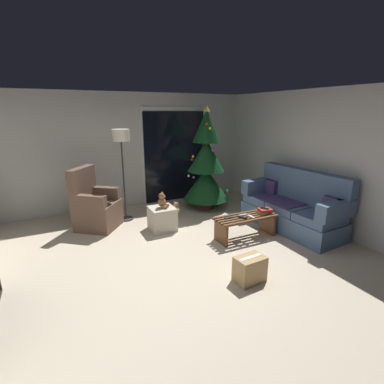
# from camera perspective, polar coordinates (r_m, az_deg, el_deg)

# --- Properties ---
(ground_plane) EXTENTS (7.00, 7.00, 0.00)m
(ground_plane) POSITION_cam_1_polar(r_m,az_deg,el_deg) (4.20, -0.69, -14.30)
(ground_plane) COLOR beige
(wall_back) EXTENTS (5.72, 0.12, 2.50)m
(wall_back) POSITION_cam_1_polar(r_m,az_deg,el_deg) (6.59, -12.43, 8.00)
(wall_back) COLOR beige
(wall_back) RESTS_ON ground
(wall_right) EXTENTS (0.12, 6.00, 2.50)m
(wall_right) POSITION_cam_1_polar(r_m,az_deg,el_deg) (5.57, 26.95, 5.26)
(wall_right) COLOR beige
(wall_right) RESTS_ON ground
(patio_door_frame) EXTENTS (1.60, 0.02, 2.20)m
(patio_door_frame) POSITION_cam_1_polar(r_m,az_deg,el_deg) (6.87, -3.50, 7.40)
(patio_door_frame) COLOR silver
(patio_door_frame) RESTS_ON ground
(patio_door_glass) EXTENTS (1.50, 0.02, 2.10)m
(patio_door_glass) POSITION_cam_1_polar(r_m,az_deg,el_deg) (6.86, -3.44, 6.96)
(patio_door_glass) COLOR black
(patio_door_glass) RESTS_ON ground
(couch) EXTENTS (0.90, 1.98, 1.08)m
(couch) POSITION_cam_1_polar(r_m,az_deg,el_deg) (5.59, 19.52, -2.89)
(couch) COLOR slate
(couch) RESTS_ON ground
(coffee_table) EXTENTS (1.10, 0.40, 0.39)m
(coffee_table) POSITION_cam_1_polar(r_m,az_deg,el_deg) (5.00, 10.63, -6.14)
(coffee_table) COLOR brown
(coffee_table) RESTS_ON ground
(remote_black) EXTENTS (0.09, 0.16, 0.02)m
(remote_black) POSITION_cam_1_polar(r_m,az_deg,el_deg) (4.85, 10.04, -5.02)
(remote_black) COLOR black
(remote_black) RESTS_ON coffee_table
(remote_silver) EXTENTS (0.16, 0.05, 0.02)m
(remote_silver) POSITION_cam_1_polar(r_m,az_deg,el_deg) (4.96, 10.04, -4.53)
(remote_silver) COLOR #ADADB2
(remote_silver) RESTS_ON coffee_table
(remote_white) EXTENTS (0.05, 0.16, 0.02)m
(remote_white) POSITION_cam_1_polar(r_m,az_deg,el_deg) (4.91, 11.67, -4.84)
(remote_white) COLOR silver
(remote_white) RESTS_ON coffee_table
(remote_graphite) EXTENTS (0.16, 0.05, 0.02)m
(remote_graphite) POSITION_cam_1_polar(r_m,az_deg,el_deg) (4.80, 7.34, -5.09)
(remote_graphite) COLOR #333338
(remote_graphite) RESTS_ON coffee_table
(book_stack) EXTENTS (0.26, 0.22, 0.08)m
(book_stack) POSITION_cam_1_polar(r_m,az_deg,el_deg) (5.16, 14.28, -3.64)
(book_stack) COLOR #B79333
(book_stack) RESTS_ON coffee_table
(cell_phone) EXTENTS (0.13, 0.16, 0.01)m
(cell_phone) POSITION_cam_1_polar(r_m,az_deg,el_deg) (5.14, 14.29, -3.17)
(cell_phone) COLOR black
(cell_phone) RESTS_ON book_stack
(christmas_tree) EXTENTS (1.00, 1.00, 2.21)m
(christmas_tree) POSITION_cam_1_polar(r_m,az_deg,el_deg) (6.23, 2.84, 5.34)
(christmas_tree) COLOR #4C1E19
(christmas_tree) RESTS_ON ground
(armchair) EXTENTS (0.96, 0.96, 1.13)m
(armchair) POSITION_cam_1_polar(r_m,az_deg,el_deg) (5.59, -18.72, -2.80)
(armchair) COLOR brown
(armchair) RESTS_ON ground
(floor_lamp) EXTENTS (0.32, 0.32, 1.78)m
(floor_lamp) POSITION_cam_1_polar(r_m,az_deg,el_deg) (5.60, -13.89, 9.21)
(floor_lamp) COLOR #2D2D30
(floor_lamp) RESTS_ON ground
(ottoman) EXTENTS (0.44, 0.44, 0.43)m
(ottoman) POSITION_cam_1_polar(r_m,az_deg,el_deg) (5.28, -5.95, -5.28)
(ottoman) COLOR beige
(ottoman) RESTS_ON ground
(teddy_bear_chestnut) EXTENTS (0.22, 0.21, 0.29)m
(teddy_bear_chestnut) POSITION_cam_1_polar(r_m,az_deg,el_deg) (5.17, -5.94, -1.85)
(teddy_bear_chestnut) COLOR brown
(teddy_bear_chestnut) RESTS_ON ottoman
(teddy_bear_honey_by_tree) EXTENTS (0.21, 0.21, 0.29)m
(teddy_bear_honey_by_tree) POSITION_cam_1_polar(r_m,az_deg,el_deg) (6.01, -3.28, -3.48)
(teddy_bear_honey_by_tree) COLOR tan
(teddy_bear_honey_by_tree) RESTS_ON ground
(cardboard_box_taped_mid_floor) EXTENTS (0.40, 0.28, 0.34)m
(cardboard_box_taped_mid_floor) POSITION_cam_1_polar(r_m,az_deg,el_deg) (3.85, 11.42, -14.81)
(cardboard_box_taped_mid_floor) COLOR tan
(cardboard_box_taped_mid_floor) RESTS_ON ground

